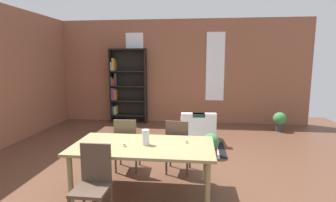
% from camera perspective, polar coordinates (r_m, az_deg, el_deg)
% --- Properties ---
extents(ground_plane, '(10.18, 10.18, 0.00)m').
position_cam_1_polar(ground_plane, '(4.67, -2.93, -15.67)').
color(ground_plane, brown).
extents(back_wall_brick, '(8.12, 0.12, 3.18)m').
position_cam_1_polar(back_wall_brick, '(8.21, 1.45, 6.41)').
color(back_wall_brick, '#93573E').
rests_on(back_wall_brick, ground).
extents(window_pane_0, '(0.55, 0.02, 2.07)m').
position_cam_1_polar(window_pane_0, '(8.33, -7.24, 7.48)').
color(window_pane_0, white).
extents(window_pane_1, '(0.55, 0.02, 2.07)m').
position_cam_1_polar(window_pane_1, '(8.12, 10.28, 7.37)').
color(window_pane_1, white).
extents(dining_table, '(2.02, 1.04, 0.74)m').
position_cam_1_polar(dining_table, '(3.84, -5.44, -10.48)').
color(dining_table, '#918154').
rests_on(dining_table, ground).
extents(vase_on_table, '(0.11, 0.11, 0.22)m').
position_cam_1_polar(vase_on_table, '(3.77, -4.89, -7.89)').
color(vase_on_table, silver).
rests_on(vase_on_table, dining_table).
extents(tealight_candle_0, '(0.04, 0.04, 0.05)m').
position_cam_1_polar(tealight_candle_0, '(3.88, 4.06, -8.77)').
color(tealight_candle_0, silver).
rests_on(tealight_candle_0, dining_table).
extents(tealight_candle_1, '(0.04, 0.04, 0.05)m').
position_cam_1_polar(tealight_candle_1, '(3.76, -9.52, -9.43)').
color(tealight_candle_1, silver).
rests_on(tealight_candle_1, dining_table).
extents(dining_chair_far_left, '(0.42, 0.42, 0.95)m').
position_cam_1_polar(dining_chair_far_left, '(4.68, -9.01, -9.00)').
color(dining_chair_far_left, brown).
rests_on(dining_chair_far_left, ground).
extents(dining_chair_near_left, '(0.40, 0.40, 0.95)m').
position_cam_1_polar(dining_chair_near_left, '(3.36, -16.05, -16.60)').
color(dining_chair_near_left, '#4F3C2F').
rests_on(dining_chair_near_left, ground).
extents(dining_chair_far_right, '(0.44, 0.44, 0.95)m').
position_cam_1_polar(dining_chair_far_right, '(4.53, 2.17, -9.49)').
color(dining_chair_far_right, brown).
rests_on(dining_chair_far_right, ground).
extents(bookshelf_tall, '(1.14, 0.29, 2.30)m').
position_cam_1_polar(bookshelf_tall, '(8.27, -9.14, 3.37)').
color(bookshelf_tall, black).
rests_on(bookshelf_tall, ground).
extents(armchair_white, '(0.85, 0.85, 0.75)m').
position_cam_1_polar(armchair_white, '(6.35, 6.46, -6.37)').
color(armchair_white, white).
rests_on(armchair_white, ground).
extents(potted_plant_by_shelf, '(0.34, 0.34, 0.49)m').
position_cam_1_polar(potted_plant_by_shelf, '(5.42, 9.31, -9.35)').
color(potted_plant_by_shelf, '#9E6042').
rests_on(potted_plant_by_shelf, ground).
extents(potted_plant_corner, '(0.36, 0.36, 0.53)m').
position_cam_1_polar(potted_plant_corner, '(7.84, 23.22, -3.88)').
color(potted_plant_corner, '#333338').
rests_on(potted_plant_corner, ground).
extents(striped_rug, '(1.39, 1.08, 0.01)m').
position_cam_1_polar(striped_rug, '(5.91, 5.59, -10.32)').
color(striped_rug, black).
rests_on(striped_rug, ground).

